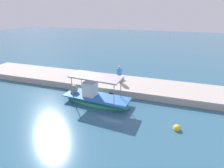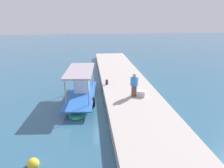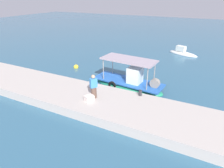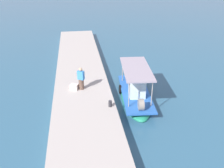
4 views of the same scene
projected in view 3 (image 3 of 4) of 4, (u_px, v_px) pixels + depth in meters
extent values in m
plane|color=#305E7A|center=(116.00, 85.00, 17.92)|extent=(120.00, 120.00, 0.00)
cube|color=#B4AAA2|center=(94.00, 101.00, 14.58)|extent=(36.00, 4.34, 0.69)
ellipsoid|color=#24926A|center=(128.00, 86.00, 17.48)|extent=(6.62, 2.62, 0.87)
cube|color=blue|center=(128.00, 81.00, 17.27)|extent=(6.37, 2.59, 0.10)
cube|color=silver|center=(135.00, 76.00, 16.68)|extent=(1.19, 1.23, 1.45)
cylinder|color=gray|center=(154.00, 73.00, 16.50)|extent=(0.07, 0.07, 1.98)
cylinder|color=gray|center=(147.00, 79.00, 15.29)|extent=(0.07, 0.07, 1.98)
cylinder|color=gray|center=(113.00, 65.00, 18.47)|extent=(0.07, 0.07, 1.98)
cylinder|color=gray|center=(103.00, 70.00, 17.27)|extent=(0.07, 0.07, 1.98)
cube|color=#A295A2|center=(129.00, 60.00, 16.44)|extent=(4.79, 2.36, 0.12)
torus|color=black|center=(112.00, 85.00, 16.99)|extent=(0.75, 0.24, 0.74)
cylinder|color=gray|center=(155.00, 83.00, 15.93)|extent=(0.83, 0.42, 0.80)
cylinder|color=brown|center=(94.00, 92.00, 14.19)|extent=(0.55, 0.55, 0.83)
cube|color=#3B87D1|center=(93.00, 83.00, 13.87)|extent=(0.51, 0.57, 0.68)
sphere|color=tan|center=(93.00, 77.00, 13.67)|extent=(0.27, 0.27, 0.27)
cylinder|color=#2D2D33|center=(140.00, 93.00, 14.55)|extent=(0.24, 0.24, 0.43)
cube|color=silver|center=(89.00, 98.00, 13.84)|extent=(0.70, 0.76, 0.41)
sphere|color=yellow|center=(76.00, 67.00, 22.00)|extent=(0.55, 0.55, 0.55)
ellipsoid|color=white|center=(183.00, 54.00, 26.78)|extent=(4.21, 2.54, 0.68)
cube|color=silver|center=(181.00, 48.00, 26.76)|extent=(1.39, 1.11, 0.70)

